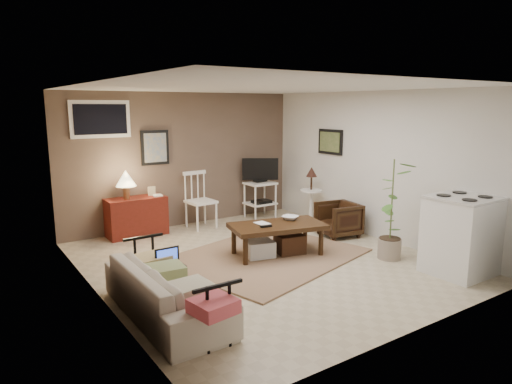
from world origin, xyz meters
TOP-DOWN VIEW (x-y plane):
  - floor at (0.00, 0.00)m, footprint 5.00×5.00m
  - art_back at (-0.55, 2.48)m, footprint 0.50×0.03m
  - art_right at (2.23, 1.05)m, footprint 0.03×0.60m
  - window at (-1.45, 2.48)m, footprint 0.96×0.03m
  - rug at (0.14, 0.13)m, footprint 3.03×2.66m
  - coffee_table at (0.30, 0.08)m, footprint 1.47×0.99m
  - sofa at (-1.80, -0.82)m, footprint 0.54×1.86m
  - sofa_pillows at (-1.76, -1.04)m, footprint 0.36×1.77m
  - sofa_end_rails at (-1.69, -0.82)m, footprint 0.50×1.86m
  - laptop at (-1.62, -0.50)m, footprint 0.29×0.21m
  - red_console at (-1.03, 2.26)m, footprint 0.98×0.43m
  - spindle_chair at (0.12, 2.12)m, footprint 0.48×0.48m
  - tv_stand at (1.44, 2.15)m, footprint 0.62×0.45m
  - side_table at (1.93, 1.21)m, footprint 0.40×0.40m
  - armchair at (1.78, 0.34)m, footprint 0.68×0.71m
  - potted_plant at (1.57, -0.92)m, footprint 0.36×0.36m
  - stove at (1.86, -1.82)m, footprint 0.79×0.74m
  - bowl at (0.62, 0.17)m, footprint 0.24×0.14m
  - book_table at (0.04, 0.18)m, footprint 0.17×0.03m
  - book_console at (-0.73, 2.21)m, footprint 0.15×0.06m

SIDE VIEW (x-z plane):
  - floor at x=0.00m, z-range 0.00..0.00m
  - rug at x=0.14m, z-range 0.00..0.02m
  - coffee_table at x=0.30m, z-range 0.03..0.54m
  - sofa_end_rails at x=-1.69m, z-range 0.00..0.63m
  - armchair at x=1.78m, z-range 0.00..0.63m
  - sofa at x=-1.80m, z-range 0.00..0.73m
  - red_console at x=-1.03m, z-range -0.17..0.96m
  - sofa_pillows at x=-1.76m, z-range 0.38..0.51m
  - laptop at x=-1.62m, z-range 0.37..0.57m
  - spindle_chair at x=0.12m, z-range -0.03..0.98m
  - stove at x=1.86m, z-range 0.00..1.03m
  - book_table at x=0.04m, z-range 0.48..0.71m
  - bowl at x=0.62m, z-range 0.48..0.72m
  - tv_stand at x=1.44m, z-range 0.03..1.20m
  - side_table at x=1.93m, z-range 0.13..1.19m
  - book_console at x=-0.73m, z-range 0.65..0.86m
  - potted_plant at x=1.57m, z-range 0.05..1.51m
  - art_back at x=-0.55m, z-range 1.15..1.75m
  - art_right at x=2.23m, z-range 1.29..1.75m
  - window at x=-1.45m, z-range 1.65..2.25m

